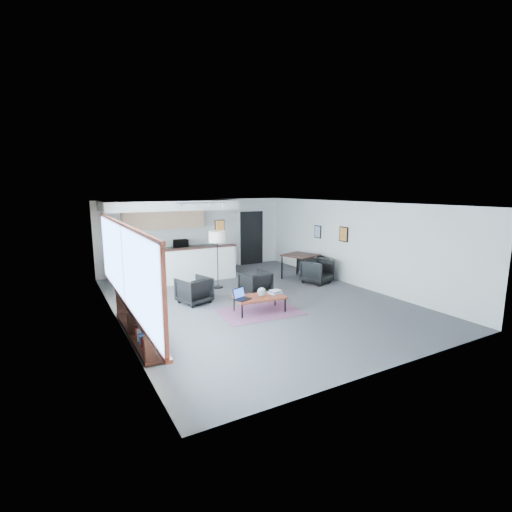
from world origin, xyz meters
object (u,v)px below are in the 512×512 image
microwave (181,243)px  laptop (241,296)px  ceramic_pot (262,292)px  book_stack (275,292)px  floor_lamp (217,239)px  dining_chair_near (317,272)px  armchair_right (255,282)px  armchair_left (194,289)px  dining_table (300,257)px  coffee_table (259,298)px  dining_chair_far (313,267)px

microwave → laptop: bearing=-86.9°
ceramic_pot → book_stack: (0.42, 0.06, -0.07)m
microwave → floor_lamp: bearing=-77.0°
dining_chair_near → armchair_right: bearing=166.4°
ceramic_pot → microwave: size_ratio=0.45×
ceramic_pot → dining_chair_near: size_ratio=0.32×
laptop → armchair_left: (-0.65, 1.45, -0.09)m
ceramic_pot → dining_table: size_ratio=0.18×
armchair_right → dining_table: size_ratio=0.61×
armchair_left → armchair_right: (1.76, -0.15, -0.01)m
coffee_table → floor_lamp: 2.83m
laptop → armchair_right: armchair_right is taller
armchair_left → dining_chair_far: bearing=172.7°
book_stack → microwave: 5.13m
book_stack → dining_table: 3.34m
ceramic_pot → dining_table: dining_table is taller
laptop → dining_table: 4.09m
dining_chair_far → armchair_left: bearing=20.9°
armchair_right → dining_chair_far: 2.89m
dining_chair_near → laptop: bearing=-175.8°
armchair_left → ceramic_pot: bearing=111.8°
armchair_left → dining_chair_near: armchair_left is taller
armchair_right → dining_chair_near: armchair_right is taller
laptop → dining_chair_near: dining_chair_near is taller
book_stack → armchair_left: armchair_left is taller
ceramic_pot → armchair_left: (-1.20, 1.50, -0.12)m
dining_chair_far → book_stack: bearing=48.6°
floor_lamp → microwave: (-0.34, 2.47, -0.41)m
armchair_left → dining_table: (4.03, 0.84, 0.36)m
coffee_table → ceramic_pot: size_ratio=5.76×
book_stack → armchair_right: 1.30m
dining_chair_near → microwave: (-3.34, 3.49, 0.74)m
laptop → dining_chair_near: 3.85m
armchair_left → floor_lamp: floor_lamp is taller
laptop → dining_chair_far: dining_chair_far is taller
laptop → floor_lamp: bearing=57.8°
ceramic_pot → dining_chair_far: bearing=34.2°
laptop → floor_lamp: (0.52, 2.58, 1.04)m
ceramic_pot → coffee_table: bearing=146.2°
laptop → ceramic_pot: laptop is taller
microwave → coffee_table: bearing=-81.3°
laptop → dining_table: size_ratio=0.36×
coffee_table → floor_lamp: floor_lamp is taller
ceramic_pot → floor_lamp: (-0.02, 2.62, 1.00)m
armchair_left → armchair_right: bearing=158.3°
coffee_table → floor_lamp: bearing=95.8°
armchair_right → dining_table: 2.50m
coffee_table → dining_table: size_ratio=1.04×
coffee_table → microwave: microwave is taller
book_stack → armchair_right: bearing=83.3°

